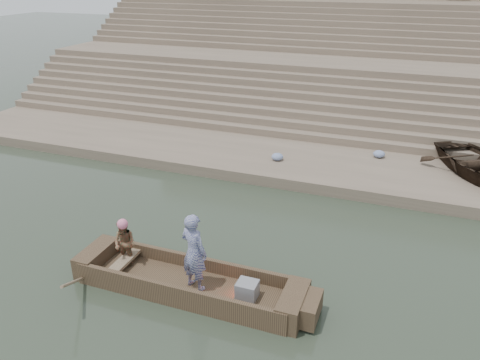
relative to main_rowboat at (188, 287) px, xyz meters
The scene contains 11 objects.
ground 1.00m from the main_rowboat, ahead, with size 120.00×120.00×0.00m, color #2B3629.
lower_landing 8.22m from the main_rowboat, 83.13° to the left, with size 32.00×4.00×0.40m, color #84715E.
mid_landing 15.74m from the main_rowboat, 86.41° to the left, with size 32.00×3.00×2.80m, color #84715E.
upper_landing 22.82m from the main_rowboat, 87.52° to the left, with size 32.00×3.00×5.20m, color #84715E.
ghat_steps 17.46m from the main_rowboat, 86.76° to the left, with size 32.00×11.00×5.20m.
main_rowboat is the anchor object (origin of this frame).
rowboat_trim 0.29m from the main_rowboat, ahead, with size 6.04×2.63×1.88m.
standing_man 1.09m from the main_rowboat, 15.29° to the right, with size 0.69×0.46×1.91m, color navy.
rowing_man 1.91m from the main_rowboat, behind, with size 0.59×0.46×1.21m, color #246D40.
television 1.51m from the main_rowboat, ahead, with size 0.46×0.42×0.40m.
cloth_bundles 8.76m from the main_rowboat, 79.06° to the left, with size 3.98×2.08×0.26m.
Camera 1 is at (3.37, -8.22, 7.00)m, focal length 35.16 mm.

